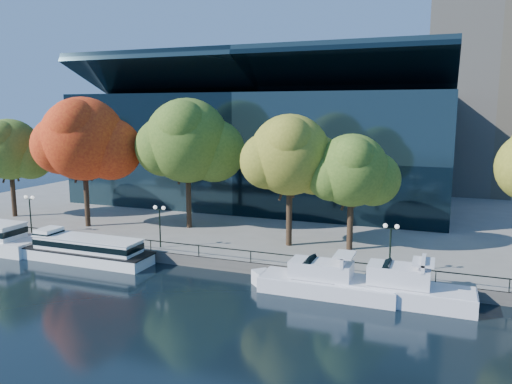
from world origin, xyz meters
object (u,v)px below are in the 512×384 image
at_px(cruiser_near, 322,281).
at_px(lamp_0, 30,205).
at_px(lamp_1, 160,217).
at_px(tree_2, 189,142).
at_px(tree_4, 353,172).
at_px(tree_3, 291,157).
at_px(tour_boat, 81,248).
at_px(tree_1, 84,141).
at_px(lamp_2, 391,237).
at_px(tree_0, 10,151).
at_px(cruiser_far, 399,287).

distance_m(cruiser_near, lamp_0, 32.77).
bearing_deg(lamp_1, tree_2, 97.95).
bearing_deg(lamp_1, tree_4, 18.24).
distance_m(tree_4, lamp_0, 33.68).
height_order(tree_4, lamp_1, tree_4).
height_order(tree_3, lamp_0, tree_3).
xyz_separation_m(tour_boat, tree_1, (-5.72, 8.20, 9.39)).
xyz_separation_m(cruiser_near, lamp_1, (-16.59, 3.87, 2.94)).
bearing_deg(lamp_0, tree_4, 9.71).
xyz_separation_m(tree_3, lamp_1, (-11.37, -5.02, -5.61)).
xyz_separation_m(lamp_0, lamp_2, (37.02, 0.00, 0.00)).
relative_size(tour_boat, tree_4, 1.37).
xyz_separation_m(tour_boat, lamp_2, (27.58, 3.57, 2.79)).
bearing_deg(tree_0, lamp_0, -34.76).
bearing_deg(cruiser_near, tree_1, 163.50).
distance_m(cruiser_near, tree_4, 11.99).
xyz_separation_m(cruiser_far, tree_1, (-34.34, 8.18, 9.45)).
bearing_deg(tree_2, lamp_1, -82.05).
relative_size(tree_4, lamp_0, 2.69).
distance_m(tree_0, lamp_2, 45.86).
bearing_deg(lamp_2, tree_4, 126.09).
distance_m(cruiser_near, tree_2, 23.35).
distance_m(cruiser_near, lamp_2, 6.70).
height_order(cruiser_far, lamp_2, lamp_2).
bearing_deg(lamp_2, lamp_0, 180.00).
height_order(tree_0, lamp_1, tree_0).
bearing_deg(cruiser_far, tree_4, 119.28).
height_order(tour_boat, lamp_2, lamp_2).
xyz_separation_m(tree_2, lamp_1, (1.13, -8.09, -6.46)).
xyz_separation_m(tour_boat, tree_3, (17.75, 8.60, 8.40)).
bearing_deg(lamp_0, cruiser_far, -5.34).
height_order(cruiser_near, tree_4, tree_4).
xyz_separation_m(tree_0, lamp_2, (45.22, -5.69, -5.09)).
bearing_deg(cruiser_near, tree_3, 120.40).
xyz_separation_m(tree_1, tree_4, (29.19, 1.01, -2.26)).
distance_m(tree_1, lamp_2, 34.26).
height_order(tour_boat, tree_0, tree_0).
xyz_separation_m(tree_4, lamp_2, (4.11, -5.63, -4.34)).
xyz_separation_m(tour_boat, tree_0, (-17.64, 9.26, 7.88)).
bearing_deg(tree_4, tour_boat, -158.59).
height_order(cruiser_far, tree_2, tree_2).
bearing_deg(tour_boat, lamp_0, 159.28).
bearing_deg(lamp_0, tree_3, 10.47).
bearing_deg(tour_boat, tree_3, 25.85).
bearing_deg(lamp_0, tree_0, 145.24).
height_order(cruiser_near, tree_2, tree_2).
relative_size(tree_2, lamp_2, 3.53).
relative_size(cruiser_far, lamp_2, 2.71).
bearing_deg(tree_0, lamp_1, -13.32).
bearing_deg(lamp_2, lamp_1, 180.00).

